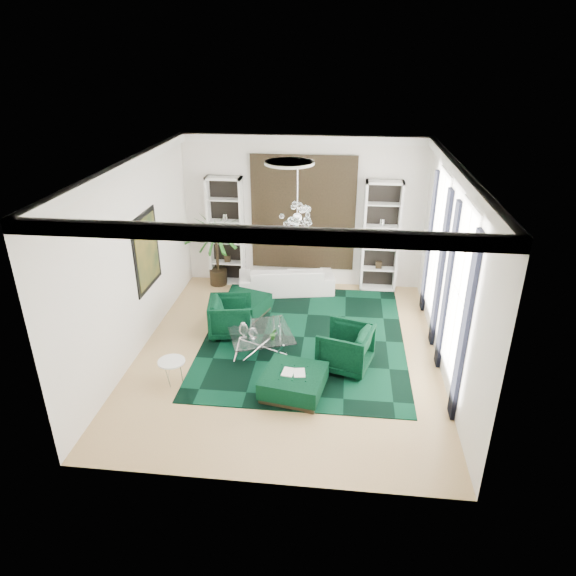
# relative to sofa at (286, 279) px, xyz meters

# --- Properties ---
(floor) EXTENTS (6.00, 7.00, 0.02)m
(floor) POSITION_rel_sofa_xyz_m (0.36, -2.89, -0.35)
(floor) COLOR tan
(floor) RESTS_ON ground
(ceiling) EXTENTS (6.00, 7.00, 0.02)m
(ceiling) POSITION_rel_sofa_xyz_m (0.36, -2.89, 3.47)
(ceiling) COLOR white
(ceiling) RESTS_ON ground
(wall_back) EXTENTS (6.00, 0.02, 3.80)m
(wall_back) POSITION_rel_sofa_xyz_m (0.36, 0.62, 1.56)
(wall_back) COLOR white
(wall_back) RESTS_ON ground
(wall_front) EXTENTS (6.00, 0.02, 3.80)m
(wall_front) POSITION_rel_sofa_xyz_m (0.36, -6.40, 1.56)
(wall_front) COLOR white
(wall_front) RESTS_ON ground
(wall_left) EXTENTS (0.02, 7.00, 3.80)m
(wall_left) POSITION_rel_sofa_xyz_m (-2.65, -2.89, 1.56)
(wall_left) COLOR white
(wall_left) RESTS_ON ground
(wall_right) EXTENTS (0.02, 7.00, 3.80)m
(wall_right) POSITION_rel_sofa_xyz_m (3.37, -2.89, 1.56)
(wall_right) COLOR white
(wall_right) RESTS_ON ground
(crown_molding) EXTENTS (6.00, 7.00, 0.18)m
(crown_molding) POSITION_rel_sofa_xyz_m (0.36, -2.89, 3.36)
(crown_molding) COLOR white
(crown_molding) RESTS_ON ceiling
(ceiling_medallion) EXTENTS (0.90, 0.90, 0.05)m
(ceiling_medallion) POSITION_rel_sofa_xyz_m (0.36, -2.59, 3.43)
(ceiling_medallion) COLOR white
(ceiling_medallion) RESTS_ON ceiling
(tapestry) EXTENTS (2.50, 0.06, 2.80)m
(tapestry) POSITION_rel_sofa_xyz_m (0.36, 0.57, 1.56)
(tapestry) COLOR black
(tapestry) RESTS_ON wall_back
(shelving_left) EXTENTS (0.90, 0.38, 2.80)m
(shelving_left) POSITION_rel_sofa_xyz_m (-1.59, 0.42, 1.06)
(shelving_left) COLOR white
(shelving_left) RESTS_ON floor
(shelving_right) EXTENTS (0.90, 0.38, 2.80)m
(shelving_right) POSITION_rel_sofa_xyz_m (2.31, 0.42, 1.06)
(shelving_right) COLOR white
(shelving_right) RESTS_ON floor
(painting) EXTENTS (0.04, 1.30, 1.60)m
(painting) POSITION_rel_sofa_xyz_m (-2.61, -2.29, 1.51)
(painting) COLOR black
(painting) RESTS_ON wall_left
(window_near) EXTENTS (0.03, 1.10, 2.90)m
(window_near) POSITION_rel_sofa_xyz_m (3.35, -3.79, 1.56)
(window_near) COLOR white
(window_near) RESTS_ON wall_right
(curtain_near_a) EXTENTS (0.07, 0.30, 3.25)m
(curtain_near_a) POSITION_rel_sofa_xyz_m (3.31, -4.57, 1.31)
(curtain_near_a) COLOR black
(curtain_near_a) RESTS_ON floor
(curtain_near_b) EXTENTS (0.07, 0.30, 3.25)m
(curtain_near_b) POSITION_rel_sofa_xyz_m (3.31, -3.01, 1.31)
(curtain_near_b) COLOR black
(curtain_near_b) RESTS_ON floor
(window_far) EXTENTS (0.03, 1.10, 2.90)m
(window_far) POSITION_rel_sofa_xyz_m (3.35, -1.39, 1.56)
(window_far) COLOR white
(window_far) RESTS_ON wall_right
(curtain_far_a) EXTENTS (0.07, 0.30, 3.25)m
(curtain_far_a) POSITION_rel_sofa_xyz_m (3.31, -2.17, 1.31)
(curtain_far_a) COLOR black
(curtain_far_a) RESTS_ON floor
(curtain_far_b) EXTENTS (0.07, 0.30, 3.25)m
(curtain_far_b) POSITION_rel_sofa_xyz_m (3.31, -0.61, 1.31)
(curtain_far_b) COLOR black
(curtain_far_b) RESTS_ON floor
(rug) EXTENTS (4.20, 5.00, 0.02)m
(rug) POSITION_rel_sofa_xyz_m (0.64, -2.28, -0.33)
(rug) COLOR black
(rug) RESTS_ON floor
(sofa) EXTENTS (2.49, 1.34, 0.69)m
(sofa) POSITION_rel_sofa_xyz_m (0.00, 0.00, 0.00)
(sofa) COLOR silver
(sofa) RESTS_ON floor
(armchair_left) EXTENTS (1.04, 1.01, 0.83)m
(armchair_left) POSITION_rel_sofa_xyz_m (-0.94, -2.27, 0.07)
(armchair_left) COLOR black
(armchair_left) RESTS_ON floor
(armchair_right) EXTENTS (1.17, 1.15, 0.87)m
(armchair_right) POSITION_rel_sofa_xyz_m (1.51, -3.30, 0.09)
(armchair_right) COLOR black
(armchair_right) RESTS_ON floor
(coffee_table) EXTENTS (1.56, 1.56, 0.42)m
(coffee_table) POSITION_rel_sofa_xyz_m (-0.20, -2.86, -0.14)
(coffee_table) COLOR white
(coffee_table) RESTS_ON floor
(ottoman_side) EXTENTS (1.21, 1.21, 0.42)m
(ottoman_side) POSITION_rel_sofa_xyz_m (-0.81, -1.34, -0.13)
(ottoman_side) COLOR black
(ottoman_side) RESTS_ON floor
(ottoman_front) EXTENTS (1.22, 1.22, 0.42)m
(ottoman_front) POSITION_rel_sofa_xyz_m (0.62, -4.23, -0.13)
(ottoman_front) COLOR black
(ottoman_front) RESTS_ON floor
(book) EXTENTS (0.42, 0.28, 0.03)m
(book) POSITION_rel_sofa_xyz_m (0.62, -4.23, 0.09)
(book) COLOR white
(book) RESTS_ON ottoman_front
(side_table) EXTENTS (0.58, 0.58, 0.48)m
(side_table) POSITION_rel_sofa_xyz_m (-1.61, -4.20, -0.11)
(side_table) COLOR white
(side_table) RESTS_ON floor
(palm) EXTENTS (2.00, 2.00, 2.46)m
(palm) POSITION_rel_sofa_xyz_m (-1.82, 0.26, 0.88)
(palm) COLOR #225E1C
(palm) RESTS_ON floor
(chandelier) EXTENTS (0.90, 0.90, 0.64)m
(chandelier) POSITION_rel_sofa_xyz_m (0.53, -2.89, 2.51)
(chandelier) COLOR white
(chandelier) RESTS_ON ceiling
(table_plant) EXTENTS (0.16, 0.15, 0.24)m
(table_plant) POSITION_rel_sofa_xyz_m (0.10, -3.11, 0.19)
(table_plant) COLOR #225E1C
(table_plant) RESTS_ON coffee_table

